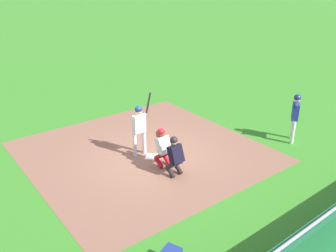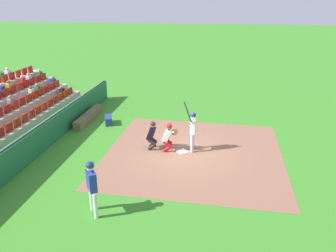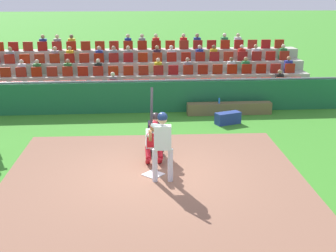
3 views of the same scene
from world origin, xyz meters
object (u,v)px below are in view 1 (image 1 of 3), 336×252
home_plate_marker (152,157)px  on_deck_batter (295,113)px  catcher_crouching (162,145)px  home_plate_umpire (175,154)px  batter_at_plate (139,125)px

home_plate_marker → on_deck_batter: 5.37m
on_deck_batter → home_plate_marker: bearing=155.4°
catcher_crouching → home_plate_umpire: size_ratio=0.99×
batter_at_plate → on_deck_batter: size_ratio=1.28×
catcher_crouching → on_deck_batter: on_deck_batter is taller
home_plate_marker → home_plate_umpire: bearing=-95.8°
home_plate_marker → home_plate_umpire: home_plate_umpire is taller
home_plate_umpire → on_deck_batter: size_ratio=0.72×
home_plate_marker → on_deck_batter: on_deck_batter is taller
home_plate_umpire → on_deck_batter: (4.92, -0.83, 0.40)m
on_deck_batter → catcher_crouching: bearing=162.1°
home_plate_marker → batter_at_plate: (-0.20, 0.40, 1.09)m
catcher_crouching → home_plate_umpire: 0.74m
home_plate_marker → catcher_crouching: (-0.05, -0.63, 0.70)m
batter_at_plate → catcher_crouching: bearing=-81.3°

